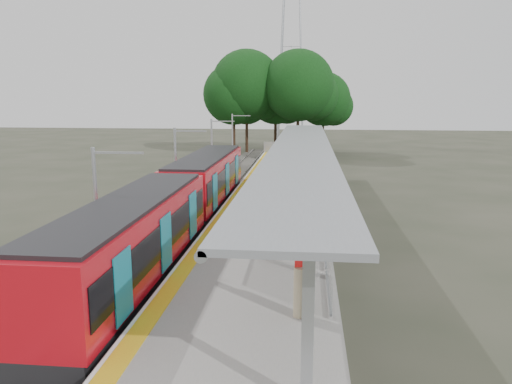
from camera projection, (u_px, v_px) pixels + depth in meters
trackbed at (208, 208)px, 32.69m from camera, size 3.00×70.00×0.24m
platform at (276, 204)px, 32.17m from camera, size 6.00×50.00×1.00m
tactile_strip at (237, 195)px, 32.33m from camera, size 0.60×50.00×0.02m
end_fence at (290, 147)px, 56.32m from camera, size 6.00×0.10×1.20m
train at (179, 202)px, 25.21m from camera, size 2.74×27.60×3.62m
canopy at (301, 154)px, 27.58m from camera, size 3.27×38.00×3.66m
pylon at (292, 22)px, 80.51m from camera, size 8.00×4.00×38.00m
tree_cluster at (273, 91)px, 62.57m from camera, size 18.57×12.46×13.05m
catenary_masts at (177, 167)px, 31.36m from camera, size 2.08×48.16×5.40m
bench_near at (321, 225)px, 22.74m from camera, size 1.04×1.65×1.09m
bench_mid at (312, 187)px, 32.35m from camera, size 0.96×1.52×1.00m
bench_far at (315, 165)px, 42.69m from camera, size 0.61×1.48×0.98m
info_pillar_near at (300, 291)px, 14.46m from camera, size 0.40×0.40×1.77m
info_pillar_far at (292, 170)px, 38.19m from camera, size 0.39×0.39×1.71m
litter_bin at (303, 233)px, 21.99m from camera, size 0.44×0.44×0.79m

